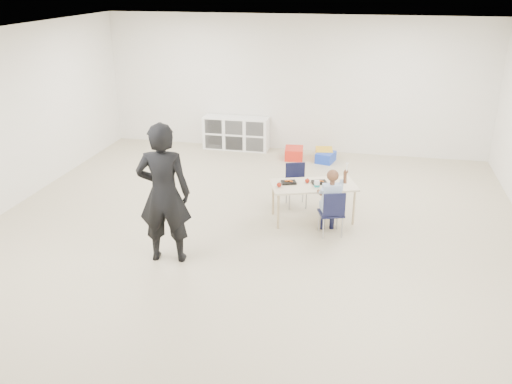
% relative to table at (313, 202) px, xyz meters
% --- Properties ---
extents(room, '(9.00, 9.02, 2.80)m').
position_rel_table_xyz_m(room, '(-0.83, -1.00, 1.10)').
color(room, '#BAAC8F').
rests_on(room, ground).
extents(table, '(1.41, 1.01, 0.58)m').
position_rel_table_xyz_m(table, '(0.00, 0.00, 0.00)').
color(table, beige).
rests_on(table, ground).
extents(chair_near, '(0.42, 0.41, 0.70)m').
position_rel_table_xyz_m(chair_near, '(0.32, -0.46, 0.05)').
color(chair_near, black).
rests_on(chair_near, ground).
extents(chair_far, '(0.42, 0.41, 0.70)m').
position_rel_table_xyz_m(chair_far, '(-0.32, 0.46, 0.05)').
color(chair_far, black).
rests_on(chair_far, ground).
extents(child, '(0.59, 0.59, 1.10)m').
position_rel_table_xyz_m(child, '(0.32, -0.46, 0.26)').
color(child, '#A7C1E2').
rests_on(child, chair_near).
extents(lunch_tray_near, '(0.26, 0.22, 0.03)m').
position_rel_table_xyz_m(lunch_tray_near, '(0.08, 0.06, 0.30)').
color(lunch_tray_near, black).
rests_on(lunch_tray_near, table).
extents(lunch_tray_far, '(0.26, 0.22, 0.03)m').
position_rel_table_xyz_m(lunch_tray_far, '(-0.37, -0.04, 0.30)').
color(lunch_tray_far, black).
rests_on(lunch_tray_far, table).
extents(milk_carton, '(0.09, 0.09, 0.10)m').
position_rel_table_xyz_m(milk_carton, '(0.06, -0.11, 0.34)').
color(milk_carton, white).
rests_on(milk_carton, table).
extents(bread_roll, '(0.09, 0.09, 0.07)m').
position_rel_table_xyz_m(bread_roll, '(0.32, -0.01, 0.32)').
color(bread_roll, tan).
rests_on(bread_roll, table).
extents(apple_near, '(0.07, 0.07, 0.07)m').
position_rel_table_xyz_m(apple_near, '(-0.10, 0.03, 0.32)').
color(apple_near, maroon).
rests_on(apple_near, table).
extents(apple_far, '(0.07, 0.07, 0.07)m').
position_rel_table_xyz_m(apple_far, '(-0.49, -0.23, 0.32)').
color(apple_far, maroon).
rests_on(apple_far, table).
extents(cubby_shelf, '(1.40, 0.40, 0.70)m').
position_rel_table_xyz_m(cubby_shelf, '(-2.03, 3.28, 0.05)').
color(cubby_shelf, white).
rests_on(cubby_shelf, ground).
extents(adult, '(0.75, 0.56, 1.87)m').
position_rel_table_xyz_m(adult, '(-1.74, -1.65, 0.64)').
color(adult, black).
rests_on(adult, ground).
extents(bin_red, '(0.41, 0.50, 0.23)m').
position_rel_table_xyz_m(bin_red, '(-0.71, 2.87, -0.18)').
color(bin_red, red).
rests_on(bin_red, ground).
extents(bin_yellow, '(0.40, 0.48, 0.21)m').
position_rel_table_xyz_m(bin_yellow, '(-0.10, 2.98, -0.19)').
color(bin_yellow, gold).
rests_on(bin_yellow, ground).
extents(bin_blue, '(0.41, 0.48, 0.20)m').
position_rel_table_xyz_m(bin_blue, '(-0.05, 2.80, -0.19)').
color(bin_blue, '#1839B6').
rests_on(bin_blue, ground).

